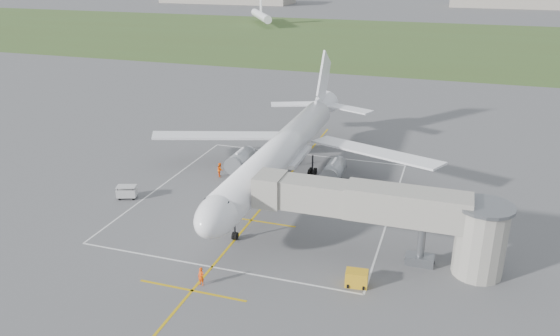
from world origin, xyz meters
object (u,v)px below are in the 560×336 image
(airliner, at_px, (282,150))
(jet_bridge, at_px, (398,214))
(ramp_worker_nose, at_px, (201,276))
(gpu_unit, at_px, (357,278))
(baggage_cart, at_px, (127,192))
(ramp_worker_wing, at_px, (220,170))

(airliner, height_order, jet_bridge, airliner)
(airliner, height_order, ramp_worker_nose, airliner)
(jet_bridge, xyz_separation_m, gpu_unit, (-2.57, -5.34, -4.04))
(gpu_unit, relative_size, ramp_worker_nose, 1.20)
(jet_bridge, relative_size, baggage_cart, 9.24)
(baggage_cart, distance_m, ramp_worker_nose, 21.32)
(gpu_unit, bearing_deg, jet_bridge, 58.87)
(airliner, bearing_deg, gpu_unit, -56.13)
(ramp_worker_nose, bearing_deg, airliner, 103.39)
(ramp_worker_wing, bearing_deg, jet_bridge, -147.75)
(airliner, xyz_separation_m, ramp_worker_wing, (-8.35, -0.20, -3.47))
(baggage_cart, height_order, ramp_worker_wing, ramp_worker_wing)
(airliner, height_order, gpu_unit, airliner)
(baggage_cart, bearing_deg, gpu_unit, -37.06)
(airliner, distance_m, gpu_unit, 23.88)
(airliner, xyz_separation_m, gpu_unit, (13.15, -19.59, -3.69))
(gpu_unit, distance_m, ramp_worker_nose, 13.41)
(gpu_unit, bearing_deg, ramp_worker_wing, 132.55)
(gpu_unit, height_order, baggage_cart, baggage_cart)
(gpu_unit, distance_m, ramp_worker_wing, 28.95)
(ramp_worker_nose, xyz_separation_m, ramp_worker_wing, (-8.73, 23.49, 0.09))
(gpu_unit, relative_size, baggage_cart, 0.80)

